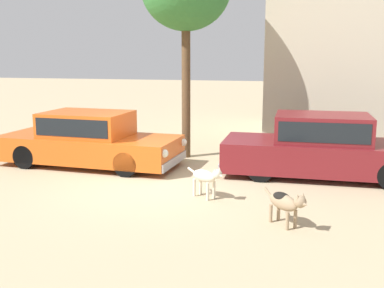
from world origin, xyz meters
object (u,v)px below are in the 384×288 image
(parked_sedan_second, at_px, (323,146))
(stray_dog_spotted, at_px, (206,177))
(parked_sedan_nearest, at_px, (89,139))
(stray_dog_tan, at_px, (285,202))

(parked_sedan_second, relative_size, stray_dog_spotted, 5.51)
(parked_sedan_second, bearing_deg, stray_dog_spotted, -135.79)
(stray_dog_spotted, bearing_deg, parked_sedan_nearest, -176.25)
(parked_sedan_nearest, height_order, stray_dog_spotted, parked_sedan_nearest)
(parked_sedan_nearest, xyz_separation_m, stray_dog_tan, (5.15, -3.33, -0.27))
(parked_sedan_nearest, distance_m, parked_sedan_second, 5.90)
(parked_sedan_second, distance_m, stray_dog_tan, 3.59)
(parked_sedan_nearest, height_order, parked_sedan_second, parked_sedan_second)
(parked_sedan_nearest, height_order, stray_dog_tan, parked_sedan_nearest)
(parked_sedan_second, distance_m, stray_dog_spotted, 3.28)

